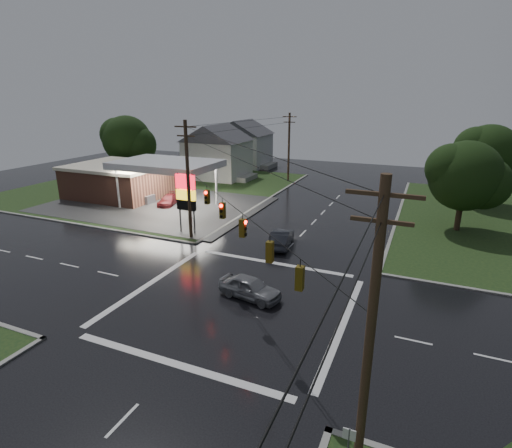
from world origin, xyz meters
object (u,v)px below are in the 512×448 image
at_px(tree_ne_near, 467,176).
at_px(car_crossing, 250,288).
at_px(house_far, 243,143).
at_px(tree_nw_behind, 128,140).
at_px(car_north, 281,238).
at_px(gas_station, 127,179).
at_px(car_pump, 169,200).
at_px(utility_pole_nw, 188,179).
at_px(tree_ne_far, 489,155).
at_px(pylon_sign, 186,194).
at_px(utility_pole_se, 370,336).
at_px(utility_pole_n, 289,146).
at_px(house_near, 217,151).

height_order(tree_ne_near, car_crossing, tree_ne_near).
distance_m(house_far, tree_nw_behind, 21.65).
bearing_deg(car_north, tree_ne_near, -152.04).
height_order(tree_nw_behind, tree_ne_near, tree_nw_behind).
xyz_separation_m(gas_station, car_pump, (7.22, -1.02, -1.91)).
bearing_deg(utility_pole_nw, car_north, 8.78).
bearing_deg(tree_ne_far, utility_pole_nw, -137.41).
relative_size(gas_station, house_far, 2.37).
bearing_deg(car_pump, pylon_sign, -58.82).
relative_size(pylon_sign, house_far, 0.54).
bearing_deg(tree_ne_far, pylon_sign, -139.65).
relative_size(utility_pole_se, car_crossing, 2.49).
xyz_separation_m(tree_ne_near, tree_ne_far, (3.01, 12.00, 0.62)).
distance_m(house_far, car_pump, 29.77).
bearing_deg(gas_station, car_crossing, -35.61).
xyz_separation_m(utility_pole_se, tree_nw_behind, (-43.34, 39.49, 0.46)).
relative_size(house_far, tree_ne_far, 1.13).
height_order(gas_station, pylon_sign, pylon_sign).
bearing_deg(utility_pole_nw, car_crossing, -40.50).
bearing_deg(utility_pole_nw, utility_pole_se, -45.00).
relative_size(utility_pole_n, car_pump, 2.39).
xyz_separation_m(pylon_sign, car_pump, (-7.96, 8.18, -3.37)).
xyz_separation_m(utility_pole_se, tree_ne_far, (7.65, 43.49, 0.46)).
relative_size(house_far, car_pump, 2.51).
distance_m(utility_pole_nw, car_pump, 13.79).
xyz_separation_m(house_far, tree_ne_near, (36.09, -26.01, 1.16)).
bearing_deg(utility_pole_n, house_far, 141.23).
height_order(utility_pole_se, tree_ne_far, utility_pole_se).
bearing_deg(car_pump, tree_ne_far, 10.24).
distance_m(pylon_sign, car_crossing, 15.00).
bearing_deg(car_crossing, house_near, 41.67).
distance_m(car_north, car_pump, 19.31).
relative_size(gas_station, utility_pole_se, 2.38).
height_order(gas_station, utility_pole_se, utility_pole_se).
distance_m(utility_pole_nw, utility_pole_se, 26.87).
bearing_deg(utility_pole_n, car_crossing, -74.82).
xyz_separation_m(utility_pole_nw, tree_ne_far, (26.65, 24.49, 0.46)).
xyz_separation_m(house_near, tree_nw_behind, (-12.89, -6.01, 1.77)).
distance_m(utility_pole_nw, tree_ne_far, 36.20).
bearing_deg(car_north, utility_pole_n, -81.01).
xyz_separation_m(pylon_sign, utility_pole_nw, (1.00, -1.00, 1.71)).
distance_m(pylon_sign, house_near, 27.56).
bearing_deg(car_crossing, utility_pole_se, -129.19).
bearing_deg(car_crossing, house_far, 35.71).
relative_size(tree_ne_far, car_pump, 2.23).
height_order(gas_station, tree_ne_near, tree_ne_near).
distance_m(gas_station, utility_pole_nw, 19.38).
relative_size(utility_pole_se, tree_ne_near, 1.22).
distance_m(utility_pole_n, house_far, 16.00).
bearing_deg(house_near, car_crossing, -58.49).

